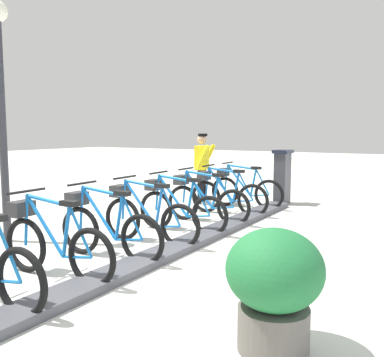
% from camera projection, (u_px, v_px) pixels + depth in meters
% --- Properties ---
extents(ground_plane, '(60.00, 60.00, 0.00)m').
position_uv_depth(ground_plane, '(152.00, 262.00, 5.50)').
color(ground_plane, beige).
extents(dock_rail_base, '(0.44, 9.70, 0.10)m').
position_uv_depth(dock_rail_base, '(152.00, 258.00, 5.49)').
color(dock_rail_base, '#47474C').
rests_on(dock_rail_base, ground).
extents(payment_kiosk, '(0.36, 0.52, 1.28)m').
position_uv_depth(payment_kiosk, '(282.00, 176.00, 9.85)').
color(payment_kiosk, '#38383D').
rests_on(payment_kiosk, ground).
extents(bike_docked_0, '(1.72, 0.54, 1.02)m').
position_uv_depth(bike_docked_0, '(243.00, 189.00, 9.38)').
color(bike_docked_0, black).
rests_on(bike_docked_0, ground).
extents(bike_docked_1, '(1.72, 0.54, 1.02)m').
position_uv_depth(bike_docked_1, '(225.00, 194.00, 8.62)').
color(bike_docked_1, black).
rests_on(bike_docked_1, ground).
extents(bike_docked_2, '(1.72, 0.54, 1.02)m').
position_uv_depth(bike_docked_2, '(204.00, 200.00, 7.87)').
color(bike_docked_2, black).
rests_on(bike_docked_2, ground).
extents(bike_docked_3, '(1.72, 0.54, 1.02)m').
position_uv_depth(bike_docked_3, '(178.00, 207.00, 7.11)').
color(bike_docked_3, black).
rests_on(bike_docked_3, ground).
extents(bike_docked_4, '(1.72, 0.54, 1.02)m').
position_uv_depth(bike_docked_4, '(146.00, 216.00, 6.36)').
color(bike_docked_4, black).
rests_on(bike_docked_4, ground).
extents(bike_docked_5, '(1.72, 0.54, 1.02)m').
position_uv_depth(bike_docked_5, '(105.00, 227.00, 5.60)').
color(bike_docked_5, black).
rests_on(bike_docked_5, ground).
extents(bike_docked_6, '(1.72, 0.54, 1.02)m').
position_uv_depth(bike_docked_6, '(52.00, 242.00, 4.84)').
color(bike_docked_6, black).
rests_on(bike_docked_6, ground).
extents(worker_near_rack, '(0.51, 0.68, 1.66)m').
position_uv_depth(worker_near_rack, '(202.00, 166.00, 9.82)').
color(worker_near_rack, white).
rests_on(worker_near_rack, ground).
extents(lamp_post, '(0.32, 0.32, 3.63)m').
position_uv_depth(lamp_post, '(0.00, 85.00, 6.27)').
color(lamp_post, '#2D2D33').
rests_on(lamp_post, ground).
extents(planter_bush, '(0.76, 0.76, 0.97)m').
position_uv_depth(planter_bush, '(274.00, 283.00, 3.22)').
color(planter_bush, '#59544C').
rests_on(planter_bush, ground).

